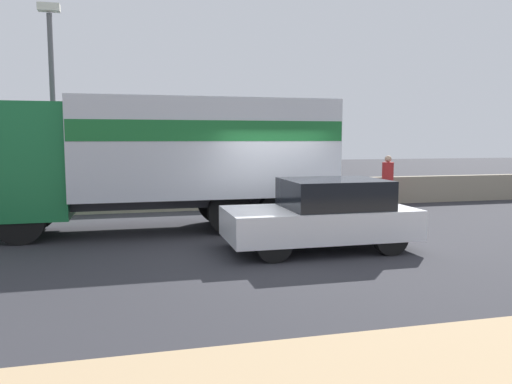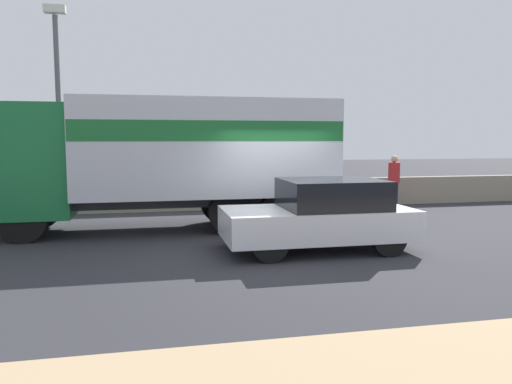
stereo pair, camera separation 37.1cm
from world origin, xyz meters
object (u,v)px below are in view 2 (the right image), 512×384
Objects in this scene: box_truck at (174,152)px; car_hatchback at (322,215)px; street_lamp at (58,95)px; pedestrian at (394,181)px.

box_truck is 2.16× the size of car_hatchback.
street_lamp is 3.98m from box_truck.
box_truck is at bearing -46.48° from car_hatchback.
pedestrian is (10.20, 0.26, -2.55)m from street_lamp.
street_lamp is at bearing -41.49° from car_hatchback.
pedestrian reaches higher than car_hatchback.
pedestrian is (4.41, 5.38, 0.16)m from car_hatchback.
street_lamp reaches higher than car_hatchback.
car_hatchback is 2.23× the size of pedestrian.
box_truck reaches higher than car_hatchback.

